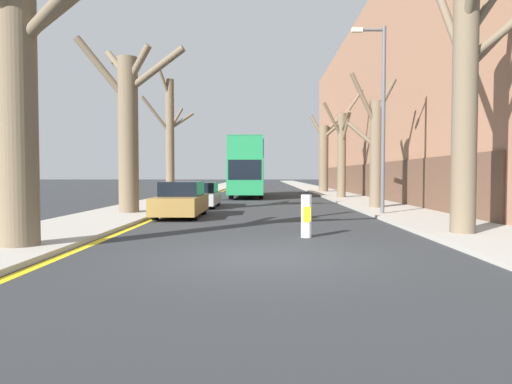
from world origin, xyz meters
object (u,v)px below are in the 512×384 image
(street_tree_left_0, at_px, (19,89))
(street_tree_left_2, at_px, (170,137))
(street_tree_right_0, at_px, (468,85))
(traffic_bollard, at_px, (306,216))
(street_tree_right_1, at_px, (375,150))
(parked_car_0, at_px, (181,200))
(lamp_post, at_px, (381,111))
(double_decker_bus, at_px, (248,165))
(street_tree_right_2, at_px, (342,150))
(street_tree_right_3, at_px, (324,155))
(parked_car_1, at_px, (200,195))
(street_tree_left_1, at_px, (128,126))

(street_tree_left_0, distance_m, street_tree_left_2, 17.45)
(street_tree_right_0, distance_m, traffic_bollard, 5.66)
(street_tree_right_1, bearing_deg, street_tree_left_0, -131.60)
(parked_car_0, xyz_separation_m, lamp_post, (8.12, 0.42, 3.65))
(double_decker_bus, height_order, traffic_bollard, double_decker_bus)
(street_tree_right_1, distance_m, parked_car_0, 9.89)
(street_tree_left_2, bearing_deg, parked_car_0, -75.72)
(street_tree_left_0, bearing_deg, street_tree_right_0, 12.75)
(street_tree_left_0, height_order, street_tree_right_2, street_tree_right_2)
(street_tree_right_0, bearing_deg, traffic_bollard, -177.75)
(street_tree_right_0, relative_size, street_tree_right_1, 1.32)
(street_tree_right_3, height_order, lamp_post, lamp_post)
(street_tree_left_2, xyz_separation_m, parked_car_0, (2.33, -9.18, -3.31))
(street_tree_right_2, bearing_deg, parked_car_1, -136.36)
(street_tree_right_3, bearing_deg, street_tree_left_2, -125.84)
(street_tree_right_0, distance_m, parked_car_0, 11.17)
(traffic_bollard, bearing_deg, street_tree_right_0, 2.25)
(street_tree_left_0, relative_size, street_tree_left_2, 0.93)
(traffic_bollard, bearing_deg, street_tree_left_1, 135.46)
(street_tree_right_1, bearing_deg, traffic_bollard, -113.27)
(street_tree_left_1, distance_m, street_tree_right_2, 17.32)
(street_tree_right_3, bearing_deg, street_tree_left_1, -115.36)
(street_tree_left_0, xyz_separation_m, traffic_bollard, (6.59, 2.32, -3.02))
(street_tree_left_0, bearing_deg, street_tree_right_2, 63.77)
(parked_car_0, relative_size, traffic_bollard, 3.63)
(double_decker_bus, bearing_deg, street_tree_left_1, -105.66)
(double_decker_bus, bearing_deg, street_tree_right_3, 49.61)
(street_tree_right_1, xyz_separation_m, parked_car_1, (-8.77, 1.56, -2.31))
(street_tree_left_0, bearing_deg, lamp_post, 40.36)
(double_decker_bus, bearing_deg, parked_car_0, -97.14)
(street_tree_right_0, height_order, traffic_bollard, street_tree_right_0)
(double_decker_bus, bearing_deg, traffic_bollard, -83.97)
(lamp_post, bearing_deg, street_tree_right_2, 86.84)
(street_tree_right_2, bearing_deg, parked_car_0, -122.39)
(street_tree_left_2, relative_size, street_tree_right_2, 1.06)
(street_tree_left_1, xyz_separation_m, lamp_post, (10.50, -0.40, 0.56))
(parked_car_0, bearing_deg, street_tree_right_1, 24.36)
(street_tree_left_2, height_order, street_tree_right_3, street_tree_left_2)
(double_decker_bus, relative_size, parked_car_0, 2.49)
(parked_car_1, bearing_deg, parked_car_0, -90.00)
(street_tree_left_1, xyz_separation_m, street_tree_right_0, (11.28, -6.59, 0.38))
(street_tree_left_2, height_order, double_decker_bus, street_tree_left_2)
(street_tree_right_1, relative_size, street_tree_right_3, 0.87)
(street_tree_left_2, height_order, traffic_bollard, street_tree_left_2)
(street_tree_left_1, xyz_separation_m, street_tree_right_1, (11.14, 3.16, -0.83))
(street_tree_left_2, height_order, lamp_post, street_tree_left_2)
(lamp_post, xyz_separation_m, traffic_bollard, (-3.62, -6.37, -3.74))
(double_decker_bus, bearing_deg, street_tree_right_2, -22.41)
(street_tree_right_0, bearing_deg, double_decker_bus, 106.78)
(street_tree_right_0, xyz_separation_m, lamp_post, (-0.78, 6.19, 0.18))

